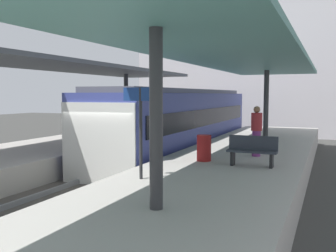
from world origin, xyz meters
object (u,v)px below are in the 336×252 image
object	(u,v)px
platform_sign	(141,112)
litter_bin	(204,148)
commuter_train	(182,122)
passenger_near_bench	(256,130)
platform_bench	(252,150)

from	to	relation	value
platform_sign	litter_bin	size ratio (longest dim) A/B	2.76
litter_bin	commuter_train	bearing A→B (deg)	116.37
passenger_near_bench	platform_bench	bearing A→B (deg)	-83.43
platform_bench	platform_sign	xyz separation A→B (m)	(-2.17, -2.75, 1.16)
commuter_train	passenger_near_bench	xyz separation A→B (m)	(4.40, -4.65, 0.13)
platform_sign	passenger_near_bench	xyz separation A→B (m)	(1.96, 4.58, -0.76)
platform_bench	platform_sign	world-z (taller)	platform_sign
platform_bench	litter_bin	size ratio (longest dim) A/B	1.75
passenger_near_bench	platform_sign	bearing A→B (deg)	-113.15
commuter_train	platform_bench	size ratio (longest dim) A/B	10.60
commuter_train	litter_bin	bearing A→B (deg)	-63.63
commuter_train	litter_bin	size ratio (longest dim) A/B	18.54
platform_bench	passenger_near_bench	distance (m)	1.88
commuter_train	litter_bin	world-z (taller)	commuter_train
platform_bench	passenger_near_bench	xyz separation A→B (m)	(-0.21, 1.83, 0.40)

